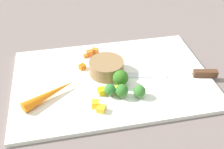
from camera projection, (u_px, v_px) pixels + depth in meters
The scene contains 19 objects.
ground_plane at pixel (112, 81), 0.78m from camera, with size 4.00×4.00×0.00m, color slate.
cutting_board at pixel (112, 79), 0.78m from camera, with size 0.55×0.36×0.01m, color white.
prep_bowl at pixel (106, 67), 0.78m from camera, with size 0.10×0.10×0.04m, color olive.
chef_knife at pixel (185, 74), 0.78m from camera, with size 0.29×0.08×0.02m.
whole_carrot at pixel (50, 94), 0.70m from camera, with size 0.03×0.03×0.15m, color orange.
carrot_dice_0 at pixel (104, 57), 0.84m from camera, with size 0.02×0.02×0.01m, color orange.
carrot_dice_1 at pixel (86, 56), 0.85m from camera, with size 0.01×0.01×0.01m, color orange.
carrot_dice_2 at pixel (95, 51), 0.87m from camera, with size 0.01×0.02×0.02m, color orange.
carrot_dice_3 at pixel (82, 67), 0.80m from camera, with size 0.02×0.01×0.02m, color orange.
carrot_dice_4 at pixel (94, 50), 0.88m from camera, with size 0.01×0.01×0.01m, color orange.
carrot_dice_5 at pixel (90, 53), 0.86m from camera, with size 0.02×0.02×0.02m, color orange.
pepper_dice_0 at pixel (115, 90), 0.72m from camera, with size 0.02×0.02×0.02m, color yellow.
pepper_dice_1 at pixel (101, 109), 0.67m from camera, with size 0.02×0.02×0.02m, color yellow.
pepper_dice_2 at pixel (95, 104), 0.68m from camera, with size 0.02×0.02×0.02m, color yellow.
pepper_dice_3 at pixel (102, 91), 0.72m from camera, with size 0.02×0.02×0.02m, color yellow.
broccoli_floret_0 at pixel (122, 91), 0.70m from camera, with size 0.03×0.03×0.04m.
broccoli_floret_1 at pixel (110, 90), 0.71m from camera, with size 0.03×0.03×0.04m.
broccoli_floret_2 at pixel (121, 78), 0.73m from camera, with size 0.04×0.04×0.05m.
broccoli_floret_3 at pixel (139, 91), 0.70m from camera, with size 0.03×0.03×0.03m.
Camera 1 is at (-0.12, -0.59, 0.50)m, focal length 44.03 mm.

